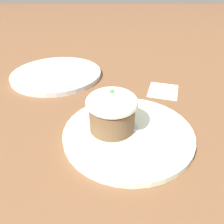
{
  "coord_description": "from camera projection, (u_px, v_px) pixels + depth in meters",
  "views": [
    {
      "loc": [
        -0.35,
        0.03,
        0.29
      ],
      "look_at": [
        0.01,
        0.03,
        0.05
      ],
      "focal_mm": 35.0,
      "sensor_mm": 36.0,
      "label": 1
    }
  ],
  "objects": [
    {
      "name": "ground_plane",
      "position": [
        128.0,
        135.0,
        0.45
      ],
      "size": [
        4.0,
        4.0,
        0.0
      ],
      "primitive_type": "plane",
      "color": "brown"
    },
    {
      "name": "dessert_plate",
      "position": [
        128.0,
        133.0,
        0.45
      ],
      "size": [
        0.26,
        0.26,
        0.01
      ],
      "color": "silver",
      "rests_on": "ground_plane"
    },
    {
      "name": "carrot_cake",
      "position": [
        112.0,
        110.0,
        0.43
      ],
      "size": [
        0.1,
        0.1,
        0.09
      ],
      "color": "brown",
      "rests_on": "dessert_plate"
    },
    {
      "name": "spoon",
      "position": [
        135.0,
        129.0,
        0.44
      ],
      "size": [
        0.1,
        0.11,
        0.01
      ],
      "color": "silver",
      "rests_on": "dessert_plate"
    },
    {
      "name": "side_plate",
      "position": [
        57.0,
        74.0,
        0.69
      ],
      "size": [
        0.28,
        0.28,
        0.01
      ],
      "color": "silver",
      "rests_on": "ground_plane"
    },
    {
      "name": "paper_napkin",
      "position": [
        163.0,
        91.0,
        0.61
      ],
      "size": [
        0.11,
        0.1,
        0.0
      ],
      "color": "white",
      "rests_on": "ground_plane"
    }
  ]
}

